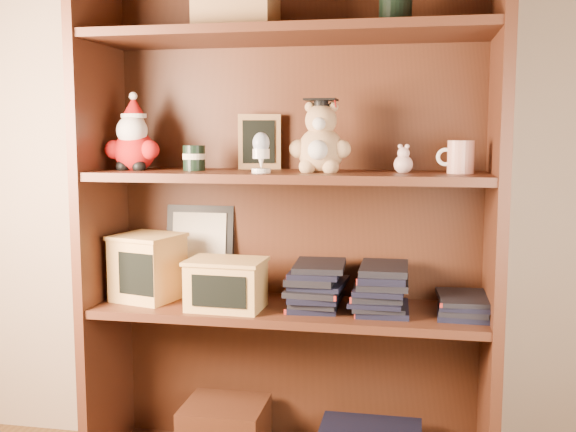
% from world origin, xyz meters
% --- Properties ---
extents(bookcase, '(1.20, 0.35, 1.60)m').
position_xyz_m(bookcase, '(0.01, 1.36, 0.78)').
color(bookcase, '#4B2515').
rests_on(bookcase, ground).
extents(shelf_lower, '(1.14, 0.33, 0.02)m').
position_xyz_m(shelf_lower, '(0.01, 1.30, 0.54)').
color(shelf_lower, '#4B2515').
rests_on(shelf_lower, ground).
extents(shelf_upper, '(1.14, 0.33, 0.02)m').
position_xyz_m(shelf_upper, '(0.01, 1.30, 0.94)').
color(shelf_upper, '#4B2515').
rests_on(shelf_upper, ground).
extents(santa_plush, '(0.17, 0.12, 0.24)m').
position_xyz_m(santa_plush, '(-0.46, 1.30, 1.04)').
color(santa_plush, '#A50F0F').
rests_on(santa_plush, shelf_upper).
extents(teachers_tin, '(0.07, 0.07, 0.08)m').
position_xyz_m(teachers_tin, '(-0.27, 1.30, 0.99)').
color(teachers_tin, black).
rests_on(teachers_tin, shelf_upper).
extents(chalkboard_plaque, '(0.13, 0.09, 0.17)m').
position_xyz_m(chalkboard_plaque, '(-0.10, 1.42, 1.03)').
color(chalkboard_plaque, '#9E7547').
rests_on(chalkboard_plaque, shelf_upper).
extents(egg_cup, '(0.05, 0.05, 0.11)m').
position_xyz_m(egg_cup, '(-0.05, 1.23, 1.01)').
color(egg_cup, white).
rests_on(egg_cup, shelf_upper).
extents(grad_teddy_bear, '(0.18, 0.15, 0.22)m').
position_xyz_m(grad_teddy_bear, '(0.11, 1.30, 1.03)').
color(grad_teddy_bear, tan).
rests_on(grad_teddy_bear, shelf_upper).
extents(pink_figurine, '(0.05, 0.05, 0.08)m').
position_xyz_m(pink_figurine, '(0.34, 1.31, 0.98)').
color(pink_figurine, beige).
rests_on(pink_figurine, shelf_upper).
extents(teacher_mug, '(0.10, 0.07, 0.09)m').
position_xyz_m(teacher_mug, '(0.50, 1.30, 1.00)').
color(teacher_mug, silver).
rests_on(teacher_mug, shelf_upper).
extents(certificate_frame, '(0.22, 0.06, 0.28)m').
position_xyz_m(certificate_frame, '(-0.30, 1.44, 0.69)').
color(certificate_frame, black).
rests_on(certificate_frame, shelf_lower).
extents(treats_box, '(0.23, 0.23, 0.20)m').
position_xyz_m(treats_box, '(-0.43, 1.30, 0.65)').
color(treats_box, '#DBA85A').
rests_on(treats_box, shelf_lower).
extents(pencils_box, '(0.23, 0.17, 0.15)m').
position_xyz_m(pencils_box, '(-0.16, 1.24, 0.62)').
color(pencils_box, '#DBA85A').
rests_on(pencils_box, shelf_lower).
extents(book_stack_left, '(0.14, 0.20, 0.13)m').
position_xyz_m(book_stack_left, '(0.10, 1.30, 0.61)').
color(book_stack_left, black).
rests_on(book_stack_left, shelf_lower).
extents(book_stack_mid, '(0.14, 0.20, 0.13)m').
position_xyz_m(book_stack_mid, '(0.29, 1.30, 0.61)').
color(book_stack_mid, black).
rests_on(book_stack_mid, shelf_lower).
extents(book_stack_right, '(0.14, 0.20, 0.06)m').
position_xyz_m(book_stack_right, '(0.51, 1.30, 0.58)').
color(book_stack_right, black).
rests_on(book_stack_right, shelf_lower).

